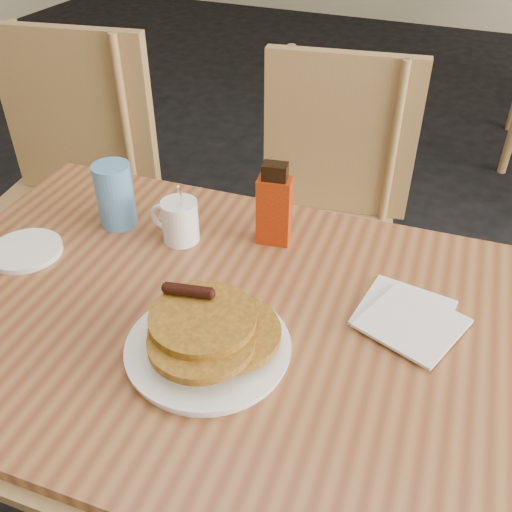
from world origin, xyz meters
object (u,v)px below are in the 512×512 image
at_px(syrup_bottle, 274,207).
at_px(blue_tumbler, 115,195).
at_px(coffee_mug, 179,220).
at_px(pancake_plate, 208,339).
at_px(main_table, 219,328).
at_px(chair_wall_extra, 66,179).
at_px(chair_main_far, 325,198).

distance_m(syrup_bottle, blue_tumbler, 0.35).
bearing_deg(coffee_mug, blue_tumbler, -163.05).
bearing_deg(pancake_plate, syrup_bottle, 93.37).
bearing_deg(blue_tumbler, main_table, -27.97).
relative_size(chair_wall_extra, coffee_mug, 7.11).
distance_m(chair_main_far, syrup_bottle, 0.54).
height_order(chair_main_far, blue_tumbler, chair_main_far).
relative_size(pancake_plate, syrup_bottle, 1.52).
bearing_deg(syrup_bottle, main_table, -102.26).
bearing_deg(syrup_bottle, pancake_plate, -96.51).
bearing_deg(chair_main_far, blue_tumbler, -129.47).
height_order(chair_main_far, coffee_mug, chair_main_far).
bearing_deg(syrup_bottle, blue_tumbler, -177.93).
xyz_separation_m(pancake_plate, coffee_mug, (-0.21, 0.27, 0.02)).
distance_m(chair_wall_extra, coffee_mug, 0.67).
relative_size(main_table, coffee_mug, 8.90).
bearing_deg(coffee_mug, chair_wall_extra, 169.69).
bearing_deg(chair_wall_extra, pancake_plate, -46.87).
height_order(chair_main_far, pancake_plate, chair_main_far).
xyz_separation_m(main_table, syrup_bottle, (0.01, 0.25, 0.13)).
height_order(main_table, pancake_plate, pancake_plate).
distance_m(main_table, syrup_bottle, 0.28).
bearing_deg(blue_tumbler, coffee_mug, -0.27).
distance_m(chair_main_far, chair_wall_extra, 0.78).
distance_m(chair_main_far, blue_tumbler, 0.68).
height_order(chair_wall_extra, syrup_bottle, chair_wall_extra).
bearing_deg(chair_wall_extra, chair_main_far, 8.17).
xyz_separation_m(chair_wall_extra, syrup_bottle, (0.76, -0.23, 0.22)).
height_order(chair_main_far, chair_wall_extra, chair_wall_extra).
distance_m(chair_main_far, pancake_plate, 0.84).
bearing_deg(chair_main_far, pancake_plate, -96.27).
bearing_deg(coffee_mug, chair_main_far, 90.79).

